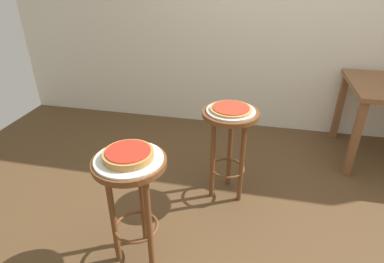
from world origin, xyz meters
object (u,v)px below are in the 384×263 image
serving_plate_foreground (129,159)px  pizza_foreground (128,154)px  serving_plate_middle (231,111)px  stool_foreground (132,187)px  pizza_middle (231,109)px  stool_middle (229,134)px

serving_plate_foreground → pizza_foreground: size_ratio=1.37×
serving_plate_middle → stool_foreground: bearing=-122.3°
serving_plate_middle → pizza_middle: size_ratio=1.18×
serving_plate_middle → pizza_foreground: bearing=-122.3°
stool_foreground → pizza_foreground: bearing=-123.7°
stool_foreground → pizza_foreground: 0.22m
stool_middle → pizza_middle: bearing=-45.0°
serving_plate_foreground → pizza_middle: size_ratio=1.26×
stool_middle → serving_plate_middle: bearing=180.0°
pizza_foreground → pizza_middle: (0.47, 0.74, -0.01)m
pizza_middle → serving_plate_middle: bearing=153.4°
pizza_middle → pizza_foreground: bearing=-122.3°
serving_plate_foreground → pizza_middle: 0.88m
stool_foreground → pizza_foreground: pizza_foreground is taller
serving_plate_foreground → stool_middle: size_ratio=0.52×
stool_foreground → serving_plate_middle: (0.47, 0.74, 0.19)m
pizza_foreground → pizza_middle: size_ratio=0.92×
serving_plate_middle → pizza_middle: pizza_middle is taller
pizza_foreground → stool_middle: size_ratio=0.38×
pizza_foreground → stool_middle: pizza_foreground is taller
stool_foreground → stool_middle: bearing=57.7°
stool_middle → stool_foreground: bearing=-122.3°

